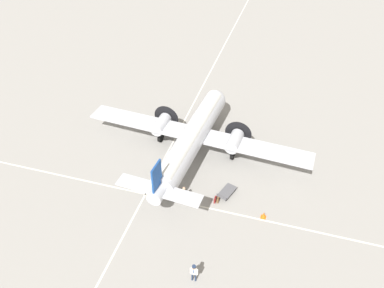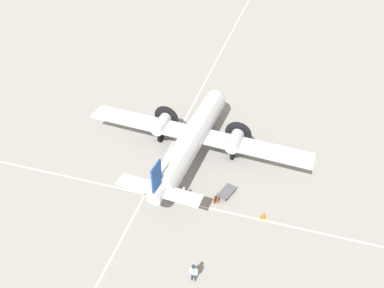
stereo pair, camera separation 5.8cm
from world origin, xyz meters
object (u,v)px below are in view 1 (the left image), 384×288
at_px(passenger_boarding, 184,192).
at_px(traffic_cone, 264,215).
at_px(suitcase_near_door, 215,200).
at_px(baggage_cart, 227,192).
at_px(crew_foreground, 194,271).
at_px(airliner_main, 193,135).
at_px(suitcase_upright_spare, 218,200).

relative_size(passenger_boarding, traffic_cone, 2.74).
height_order(suitcase_near_door, baggage_cart, baggage_cart).
height_order(crew_foreground, traffic_cone, crew_foreground).
bearing_deg(passenger_boarding, suitcase_near_door, -86.78).
bearing_deg(suitcase_near_door, traffic_cone, -97.71).
relative_size(airliner_main, passenger_boarding, 14.18).
height_order(suitcase_near_door, suitcase_upright_spare, suitcase_near_door).
height_order(suitcase_upright_spare, traffic_cone, traffic_cone).
height_order(suitcase_near_door, traffic_cone, traffic_cone).
bearing_deg(suitcase_near_door, airliner_main, 32.55).
distance_m(passenger_boarding, baggage_cart, 3.98).
bearing_deg(crew_foreground, passenger_boarding, -69.44).
bearing_deg(airliner_main, suitcase_upright_spare, -141.15).
relative_size(suitcase_upright_spare, baggage_cart, 0.21).
distance_m(crew_foreground, passenger_boarding, 7.81).
xyz_separation_m(airliner_main, suitcase_near_door, (-5.74, -3.66, -2.17)).
distance_m(suitcase_upright_spare, baggage_cart, 1.28).
relative_size(airliner_main, suitcase_upright_spare, 49.65).
distance_m(crew_foreground, suitcase_near_door, 7.91).
distance_m(airliner_main, passenger_boarding, 6.60).
xyz_separation_m(airliner_main, crew_foreground, (-13.59, -3.98, -1.29)).
distance_m(passenger_boarding, traffic_cone, 7.05).
xyz_separation_m(crew_foreground, traffic_cone, (7.26, -4.03, -0.83)).
relative_size(suitcase_near_door, baggage_cart, 0.24).
distance_m(suitcase_near_door, baggage_cart, 1.43).
height_order(airliner_main, passenger_boarding, airliner_main).
bearing_deg(traffic_cone, passenger_boarding, 90.37).
height_order(airliner_main, baggage_cart, airliner_main).
relative_size(passenger_boarding, suitcase_near_door, 3.15).
distance_m(baggage_cart, traffic_cone, 3.97).
xyz_separation_m(crew_foreground, suitcase_upright_spare, (7.89, 0.08, -0.90)).
distance_m(passenger_boarding, suitcase_upright_spare, 3.08).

